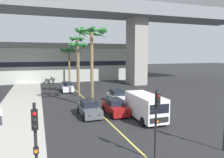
% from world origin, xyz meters
% --- Properties ---
extents(sidewalk_left, '(4.80, 80.00, 0.15)m').
position_xyz_m(sidewalk_left, '(-8.00, 16.00, 0.07)').
color(sidewalk_left, '#ADA89E').
rests_on(sidewalk_left, ground).
extents(lane_stripe_center, '(0.14, 56.00, 0.01)m').
position_xyz_m(lane_stripe_center, '(0.00, 24.00, 0.00)').
color(lane_stripe_center, '#DBCC4C').
rests_on(lane_stripe_center, ground).
extents(bridge_overpass, '(75.08, 8.00, 17.43)m').
position_xyz_m(bridge_overpass, '(1.22, 35.99, 13.86)').
color(bridge_overpass, slate).
rests_on(bridge_overpass, ground).
extents(pier_building_backdrop, '(35.46, 8.04, 8.47)m').
position_xyz_m(pier_building_backdrop, '(0.00, 47.21, 4.17)').
color(pier_building_backdrop, '#ADB2A8').
rests_on(pier_building_backdrop, ground).
extents(car_queue_front, '(1.92, 4.15, 1.56)m').
position_xyz_m(car_queue_front, '(3.48, 21.87, 0.72)').
color(car_queue_front, white).
rests_on(car_queue_front, ground).
extents(car_queue_second, '(1.86, 4.11, 1.56)m').
position_xyz_m(car_queue_second, '(1.40, 17.05, 0.72)').
color(car_queue_second, maroon).
rests_on(car_queue_second, ground).
extents(car_queue_third, '(1.89, 4.13, 1.56)m').
position_xyz_m(car_queue_third, '(-1.51, 31.94, 0.72)').
color(car_queue_third, white).
rests_on(car_queue_third, ground).
extents(car_queue_fourth, '(1.84, 4.10, 1.56)m').
position_xyz_m(car_queue_fourth, '(-1.26, 17.29, 0.72)').
color(car_queue_fourth, '#4C5156').
rests_on(car_queue_fourth, ground).
extents(delivery_van, '(2.27, 5.30, 2.36)m').
position_xyz_m(delivery_van, '(3.42, 14.38, 1.29)').
color(delivery_van, white).
rests_on(delivery_van, ground).
extents(traffic_light_left_sidewalk_corner, '(0.24, 0.37, 4.20)m').
position_xyz_m(traffic_light_left_sidewalk_corner, '(-6.09, 5.36, 2.86)').
color(traffic_light_left_sidewalk_corner, black).
rests_on(traffic_light_left_sidewalk_corner, sidewalk_left).
extents(traffic_light_median_near, '(0.24, 0.37, 4.20)m').
position_xyz_m(traffic_light_median_near, '(0.28, 7.26, 2.71)').
color(traffic_light_median_near, black).
rests_on(traffic_light_median_near, ground).
extents(palm_tree_near_median, '(2.67, 2.68, 9.13)m').
position_xyz_m(palm_tree_near_median, '(0.59, 33.92, 7.40)').
color(palm_tree_near_median, brown).
rests_on(palm_tree_near_median, ground).
extents(palm_tree_mid_median, '(2.96, 2.95, 7.80)m').
position_xyz_m(palm_tree_mid_median, '(-0.36, 27.76, 6.49)').
color(palm_tree_mid_median, brown).
rests_on(palm_tree_mid_median, ground).
extents(palm_tree_far_median, '(3.67, 3.71, 7.33)m').
position_xyz_m(palm_tree_far_median, '(0.21, 41.42, 6.07)').
color(palm_tree_far_median, brown).
rests_on(palm_tree_far_median, ground).
extents(palm_tree_farthest_median, '(3.74, 3.72, 9.08)m').
position_xyz_m(palm_tree_farthest_median, '(-0.12, 20.46, 7.57)').
color(palm_tree_farthest_median, brown).
rests_on(palm_tree_farthest_median, ground).
extents(pedestrian_near_crosswalk, '(0.34, 0.22, 1.62)m').
position_xyz_m(pedestrian_near_crosswalk, '(-9.05, 16.60, 1.00)').
color(pedestrian_near_crosswalk, '#2D2D38').
rests_on(pedestrian_near_crosswalk, sidewalk_left).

